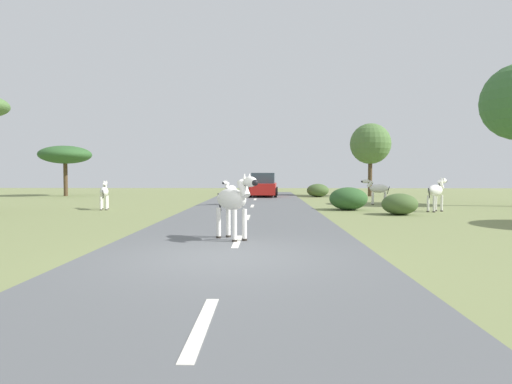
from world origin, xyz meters
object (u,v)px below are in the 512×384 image
object	(u,v)px
zebra_1	(436,191)
car_1	(261,184)
zebra_0	(231,190)
bush_4	(318,190)
bush_2	(400,204)
zebra_3	(233,200)
bush_1	(348,199)
tree_5	(65,155)
car_0	(264,186)
tree_0	(370,144)
zebra_2	(104,192)
zebra_4	(377,189)

from	to	relation	value
zebra_1	car_1	world-z (taller)	car_1
zebra_0	car_1	xyz separation A→B (m)	(1.48, 14.80, -0.01)
car_1	bush_4	size ratio (longest dim) A/B	2.68
zebra_0	bush_2	bearing A→B (deg)	171.47
zebra_3	bush_1	world-z (taller)	zebra_3
zebra_1	tree_5	size ratio (longest dim) A/B	0.40
zebra_0	tree_5	world-z (taller)	tree_5
car_0	bush_1	bearing A→B (deg)	-68.08
zebra_0	bush_1	world-z (taller)	zebra_0
car_0	bush_4	bearing A→B (deg)	8.57
tree_0	bush_2	size ratio (longest dim) A/B	3.75
zebra_1	car_0	distance (m)	14.68
zebra_2	bush_1	xyz separation A→B (m)	(11.63, 0.04, -0.30)
car_1	bush_1	xyz separation A→B (m)	(4.31, -17.44, -0.31)
zebra_1	zebra_4	world-z (taller)	zebra_1
bush_1	tree_5	bearing A→B (deg)	146.33
car_0	bush_4	distance (m)	4.07
car_1	tree_5	size ratio (longest dim) A/B	1.11
tree_5	bush_4	size ratio (longest dim) A/B	2.42
zebra_1	tree_5	xyz separation A→B (m)	(-23.24, 13.79, 2.24)
zebra_1	bush_1	world-z (taller)	zebra_1
zebra_3	car_0	size ratio (longest dim) A/B	0.38
zebra_3	bush_2	bearing A→B (deg)	-167.40
zebra_1	bush_4	distance (m)	13.39
zebra_1	zebra_3	xyz separation A→B (m)	(-8.51, -9.12, 0.10)
zebra_2	bush_1	bearing A→B (deg)	-14.59
zebra_0	zebra_2	bearing A→B (deg)	50.23
zebra_2	tree_0	distance (m)	20.66
bush_1	zebra_1	bearing A→B (deg)	-12.40
zebra_2	car_0	bearing A→B (deg)	42.13
tree_5	bush_4	bearing A→B (deg)	-2.85
car_0	tree_5	distance (m)	15.62
car_1	car_0	bearing A→B (deg)	-87.00
tree_0	bush_1	distance (m)	14.07
tree_5	bush_2	world-z (taller)	tree_5
car_0	tree_5	size ratio (longest dim) A/B	1.12
car_0	zebra_1	bearing A→B (deg)	-55.09
zebra_3	car_0	world-z (taller)	car_0
zebra_1	zebra_3	world-z (taller)	zebra_3
bush_2	tree_0	bearing A→B (deg)	81.20
zebra_3	tree_5	xyz separation A→B (m)	(-14.73, 22.90, 2.14)
tree_5	car_0	bearing A→B (deg)	-5.18
zebra_1	car_0	world-z (taller)	car_0
zebra_3	tree_0	xyz separation A→B (m)	(8.79, 22.97, 2.95)
zebra_4	car_0	bearing A→B (deg)	45.84
zebra_0	zebra_4	xyz separation A→B (m)	(8.10, 1.14, 0.02)
car_1	tree_5	distance (m)	15.96
zebra_1	tree_5	world-z (taller)	tree_5
zebra_4	tree_0	size ratio (longest dim) A/B	0.28
zebra_0	zebra_3	size ratio (longest dim) A/B	0.82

